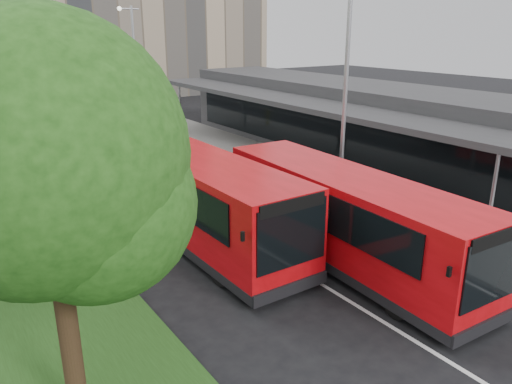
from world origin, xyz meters
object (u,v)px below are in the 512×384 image
bus_second (197,197)px  car_near (43,97)px  bollard (168,128)px  tree_near (45,173)px  lamp_post_near (344,90)px  litter_bin (265,156)px  car_far (5,93)px  bus_main (345,218)px  lamp_post_far (134,60)px

bus_second → car_near: (2.74, 35.56, -0.81)m
car_near → bollard: bearing=-98.6°
tree_near → lamp_post_near: (11.13, 4.95, 0.05)m
tree_near → litter_bin: tree_near is taller
car_near → car_far: size_ratio=1.13×
lamp_post_near → car_near: (-2.70, 36.60, -4.04)m
lamp_post_near → bus_second: size_ratio=0.78×
tree_near → bus_second: bearing=46.5°
lamp_post_near → bus_second: 6.41m
litter_bin → car_far: 35.78m
bollard → car_near: size_ratio=0.27×
tree_near → bus_main: 9.35m
tree_near → lamp_post_far: lamp_post_far is taller
bus_main → bollard: bearing=83.7°
lamp_post_far → bus_main: bearing=-96.4°
lamp_post_near → car_far: bearing=96.8°
lamp_post_far → bus_main: 23.40m
lamp_post_near → bus_main: lamp_post_near is taller
tree_near → car_near: 42.59m
bollard → car_near: car_near is taller
lamp_post_near → lamp_post_far: 20.00m
lamp_post_near → bollard: 16.62m
bollard → car_far: 26.73m
litter_bin → bollard: size_ratio=0.80×
lamp_post_near → car_far: (-5.07, 42.28, -4.14)m
tree_near → bollard: tree_near is taller
bollard → car_far: bollard is taller
car_near → car_far: 6.15m
car_near → bus_second: bearing=-111.7°
litter_bin → car_near: 29.79m
bus_main → bus_second: size_ratio=0.96×
tree_near → bus_second: 8.86m
lamp_post_far → bus_main: lamp_post_far is taller
tree_near → litter_bin: size_ratio=8.37×
bus_main → litter_bin: bus_main is taller
bus_second → lamp_post_near: bearing=-11.3°
lamp_post_near → bus_second: (-5.44, 1.04, -3.24)m
lamp_post_far → bollard: (0.42, -3.88, -4.02)m
tree_near → bus_main: (8.55, 1.92, -3.26)m
tree_near → car_far: bearing=82.7°
tree_near → bus_second: size_ratio=0.71×
tree_near → car_near: size_ratio=1.83×
lamp_post_far → bollard: 5.61m
lamp_post_near → lamp_post_far: size_ratio=1.00×
lamp_post_near → bollard: (0.42, 16.12, -4.02)m
bus_main → litter_bin: 11.05m
bus_second → car_far: 41.25m
bus_second → bollard: 16.20m
lamp_post_far → bus_second: (-5.44, -18.96, -3.24)m
car_far → bollard: bearing=-74.9°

